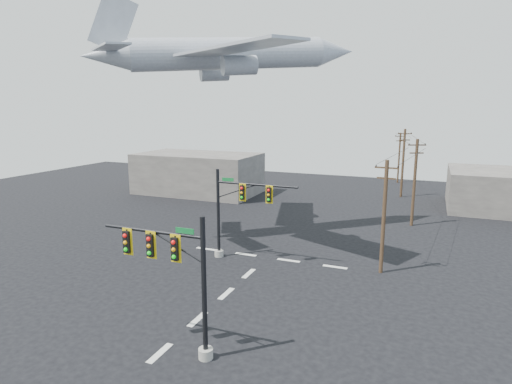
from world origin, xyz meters
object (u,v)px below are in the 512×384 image
at_px(utility_pole_d, 399,157).
at_px(signal_mast_far, 234,212).
at_px(utility_pole_c, 403,162).
at_px(utility_pole_a, 384,215).
at_px(airliner, 229,54).
at_px(utility_pole_b, 415,181).
at_px(signal_mast_near, 178,277).

bearing_deg(utility_pole_d, signal_mast_far, -117.20).
bearing_deg(utility_pole_c, signal_mast_far, -132.48).
relative_size(utility_pole_a, airliner, 0.40).
distance_m(utility_pole_b, utility_pole_d, 28.40).
distance_m(signal_mast_near, signal_mast_far, 14.58).
distance_m(utility_pole_c, utility_pole_d, 12.54).
xyz_separation_m(utility_pole_d, airliner, (-13.22, -39.38, 13.22)).
bearing_deg(utility_pole_b, airliner, -169.88).
bearing_deg(utility_pole_d, utility_pole_c, -98.32).
bearing_deg(utility_pole_a, signal_mast_far, -167.99).
bearing_deg(utility_pole_a, signal_mast_near, -114.05).
bearing_deg(airliner, utility_pole_d, 30.30).
relative_size(signal_mast_near, utility_pole_b, 0.80).
xyz_separation_m(signal_mast_far, airliner, (-3.18, 5.88, 13.57)).
xyz_separation_m(signal_mast_far, utility_pole_c, (11.43, 32.81, 0.99)).
height_order(signal_mast_near, utility_pole_b, utility_pole_b).
bearing_deg(utility_pole_a, utility_pole_d, 97.16).
height_order(utility_pole_a, utility_pole_b, utility_pole_b).
relative_size(utility_pole_c, airliner, 0.43).
xyz_separation_m(utility_pole_b, utility_pole_c, (-2.20, 15.71, 0.16)).
bearing_deg(utility_pole_c, utility_pole_d, 73.10).
relative_size(utility_pole_a, utility_pole_d, 1.04).
bearing_deg(airliner, signal_mast_far, -102.77).
relative_size(signal_mast_near, signal_mast_far, 0.99).
height_order(signal_mast_near, utility_pole_c, utility_pole_c).
height_order(utility_pole_d, airliner, airliner).
bearing_deg(signal_mast_near, utility_pole_c, 80.38).
height_order(signal_mast_far, utility_pole_b, utility_pole_b).
bearing_deg(utility_pole_c, airliner, -141.75).
height_order(signal_mast_far, utility_pole_d, utility_pole_d).
height_order(utility_pole_a, airliner, airliner).
bearing_deg(signal_mast_far, utility_pole_c, 70.80).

